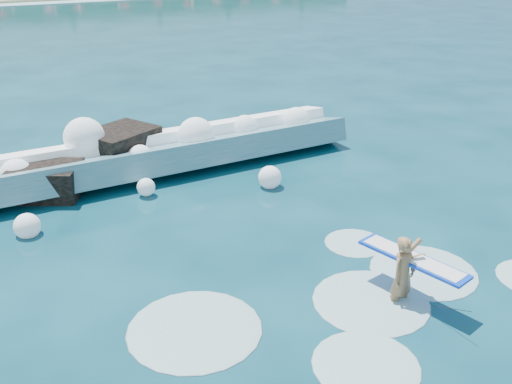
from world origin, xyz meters
TOP-DOWN VIEW (x-y plane):
  - ground at (0.00, 0.00)m, footprint 200.00×200.00m
  - breaking_wave at (-0.53, 7.69)m, footprint 16.61×2.65m
  - rock_cluster at (-3.15, 8.03)m, footprint 8.46×3.65m
  - surfer_with_board at (2.78, -2.14)m, footprint 1.19×2.97m
  - wave_spray at (-0.79, 7.51)m, footprint 15.08×4.88m
  - surf_foam at (1.67, -1.67)m, footprint 9.79×5.50m

SIDE VIEW (x-z plane):
  - ground at x=0.00m, z-range 0.00..0.00m
  - surf_foam at x=1.67m, z-range -0.07..0.07m
  - rock_cluster at x=-3.15m, z-range -0.28..1.27m
  - breaking_wave at x=-0.53m, z-range -0.22..1.22m
  - surfer_with_board at x=2.78m, z-range -0.24..1.57m
  - wave_spray at x=-0.79m, z-range -0.05..1.97m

